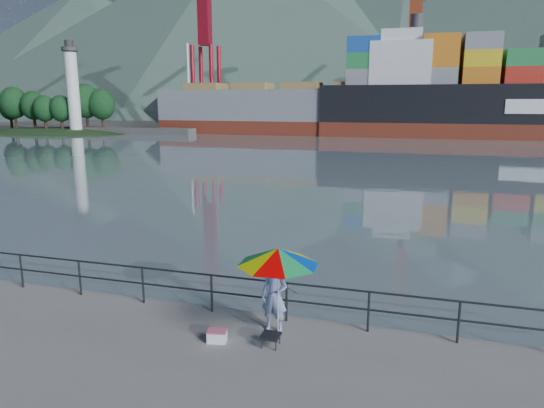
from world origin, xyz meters
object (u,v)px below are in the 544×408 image
Objects in this scene: beach_umbrella at (278,256)px; bulk_carrier at (313,107)px; fisherman at (274,296)px; cooler_bag at (217,337)px.

beach_umbrella is 0.05× the size of bulk_carrier.
beach_umbrella is (0.23, -0.50, 1.16)m from fisherman.
fisherman is 0.73× the size of beach_umbrella.
bulk_carrier reaches higher than fisherman.
cooler_bag is 0.01× the size of bulk_carrier.
fisherman is 71.16m from bulk_carrier.
fisherman is 0.04× the size of bulk_carrier.
bulk_carrier is (-12.04, 70.71, 4.05)m from cooler_bag.
fisherman is at bearing 114.39° from beach_umbrella.
fisherman is at bearing -79.33° from bulk_carrier.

